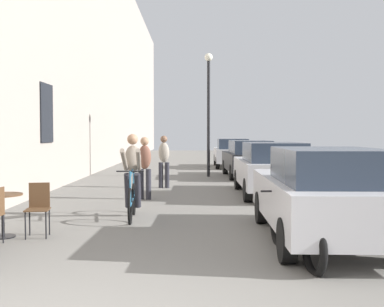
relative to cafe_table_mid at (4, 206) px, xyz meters
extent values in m
cube|color=gray|center=(-1.33, 9.96, 5.28)|extent=(0.50, 68.00, 11.61)
cube|color=black|center=(-1.06, 5.84, 1.79)|extent=(0.04, 1.10, 1.70)
cylinder|color=black|center=(0.00, 0.00, -0.51)|extent=(0.40, 0.40, 0.02)
cylinder|color=black|center=(0.00, 0.00, -0.16)|extent=(0.05, 0.05, 0.67)
cylinder|color=#4C331E|center=(0.00, 0.00, 0.19)|extent=(0.64, 0.64, 0.02)
cylinder|color=black|center=(0.76, -0.14, -0.30)|extent=(0.02, 0.02, 0.45)
cylinder|color=black|center=(0.44, -0.18, -0.30)|extent=(0.02, 0.02, 0.45)
cylinder|color=black|center=(0.71, 0.18, -0.30)|extent=(0.02, 0.02, 0.45)
cylinder|color=black|center=(0.39, 0.14, -0.30)|extent=(0.02, 0.02, 0.45)
cube|color=#4C331E|center=(0.58, 0.00, -0.06)|extent=(0.43, 0.43, 0.02)
cube|color=#4C331E|center=(0.55, 0.18, 0.16)|extent=(0.34, 0.06, 0.42)
cylinder|color=black|center=(0.17, -0.41, -0.30)|extent=(0.02, 0.02, 0.45)
cube|color=#4C331E|center=(0.18, -0.58, 0.16)|extent=(0.04, 0.34, 0.42)
torus|color=black|center=(1.95, 1.16, -0.19)|extent=(0.09, 0.71, 0.71)
torus|color=black|center=(1.90, 2.21, -0.19)|extent=(0.09, 0.71, 0.71)
cylinder|color=#286084|center=(1.90, 2.12, 0.09)|extent=(0.05, 0.22, 0.58)
cylinder|color=#286084|center=(1.93, 1.62, 0.43)|extent=(0.08, 0.83, 0.14)
cylinder|color=#286084|center=(1.95, 1.18, 0.14)|extent=(0.04, 0.09, 0.67)
cylinder|color=#286084|center=(1.92, 1.71, -0.15)|extent=(0.09, 1.00, 0.12)
cylinder|color=black|center=(1.95, 1.21, 0.48)|extent=(0.52, 0.06, 0.03)
ellipsoid|color=black|center=(1.91, 2.03, 0.41)|extent=(0.12, 0.24, 0.06)
ellipsoid|color=gray|center=(1.91, 1.95, 0.68)|extent=(0.36, 0.37, 0.59)
sphere|color=#A57A5B|center=(1.91, 1.91, 1.08)|extent=(0.22, 0.22, 0.22)
cylinder|color=#26262D|center=(2.01, 1.87, 0.03)|extent=(0.15, 0.40, 0.75)
cylinder|color=#26262D|center=(1.81, 1.86, 0.03)|extent=(0.15, 0.40, 0.75)
cylinder|color=gray|center=(2.07, 1.56, 0.68)|extent=(0.15, 0.75, 0.48)
cylinder|color=gray|center=(1.79, 1.55, 0.68)|extent=(0.12, 0.75, 0.48)
cylinder|color=#26262D|center=(2.00, 4.44, -0.12)|extent=(0.14, 0.14, 0.79)
cylinder|color=#26262D|center=(1.80, 4.48, -0.12)|extent=(0.14, 0.14, 0.79)
ellipsoid|color=brown|center=(1.90, 4.46, 0.59)|extent=(0.37, 0.29, 0.63)
sphere|color=#A57A5B|center=(1.90, 4.46, 1.00)|extent=(0.22, 0.22, 0.22)
cylinder|color=#26262D|center=(2.35, 7.04, -0.12)|extent=(0.14, 0.14, 0.81)
cylinder|color=#26262D|center=(2.15, 7.06, -0.12)|extent=(0.14, 0.14, 0.81)
ellipsoid|color=#9E9384|center=(2.25, 7.05, 0.61)|extent=(0.36, 0.26, 0.64)
sphere|color=brown|center=(2.25, 7.05, 1.02)|extent=(0.22, 0.22, 0.22)
cylinder|color=black|center=(3.79, 10.95, 1.78)|extent=(0.12, 0.12, 4.60)
sphere|color=silver|center=(3.79, 10.95, 4.22)|extent=(0.32, 0.32, 0.32)
cube|color=#B7B7BC|center=(5.22, -0.19, 0.12)|extent=(1.85, 4.25, 0.68)
cube|color=#283342|center=(5.20, -0.69, 0.72)|extent=(1.52, 2.31, 0.51)
cylinder|color=black|center=(4.46, 1.22, -0.22)|extent=(0.21, 0.61, 0.61)
cylinder|color=black|center=(6.05, 1.18, -0.22)|extent=(0.21, 0.61, 0.61)
cylinder|color=black|center=(4.39, -1.55, -0.22)|extent=(0.21, 0.61, 0.61)
cube|color=#B7B7BC|center=(5.33, 5.34, 0.12)|extent=(1.76, 4.17, 0.68)
cube|color=#283342|center=(5.32, 4.85, 0.71)|extent=(1.47, 2.26, 0.50)
cylinder|color=black|center=(4.56, 6.72, -0.22)|extent=(0.20, 0.60, 0.60)
cylinder|color=black|center=(6.12, 6.71, -0.22)|extent=(0.20, 0.60, 0.60)
cylinder|color=black|center=(4.53, 3.98, -0.22)|extent=(0.20, 0.60, 0.60)
cylinder|color=black|center=(6.10, 3.97, -0.22)|extent=(0.20, 0.60, 0.60)
cube|color=black|center=(5.35, 10.76, 0.11)|extent=(1.80, 4.12, 0.66)
cube|color=#283342|center=(5.36, 10.27, 0.68)|extent=(1.48, 2.24, 0.49)
cylinder|color=black|center=(4.54, 12.08, -0.23)|extent=(0.21, 0.59, 0.59)
cylinder|color=black|center=(6.08, 12.12, -0.23)|extent=(0.21, 0.59, 0.59)
cylinder|color=black|center=(4.61, 9.39, -0.23)|extent=(0.21, 0.59, 0.59)
cylinder|color=black|center=(6.15, 9.43, -0.23)|extent=(0.21, 0.59, 0.59)
cube|color=#B7B7BC|center=(5.17, 16.20, 0.11)|extent=(1.77, 4.13, 0.67)
cube|color=#283342|center=(5.16, 15.71, 0.69)|extent=(1.46, 2.24, 0.50)
cylinder|color=black|center=(4.42, 17.57, -0.23)|extent=(0.20, 0.59, 0.59)
cylinder|color=black|center=(5.96, 17.54, -0.23)|extent=(0.20, 0.59, 0.59)
cylinder|color=black|center=(4.37, 14.86, -0.23)|extent=(0.20, 0.59, 0.59)
cylinder|color=black|center=(5.92, 14.84, -0.23)|extent=(0.20, 0.59, 0.59)
torus|color=black|center=(4.46, -0.55, -0.22)|extent=(0.17, 0.70, 0.69)
torus|color=black|center=(4.64, -1.99, -0.22)|extent=(0.18, 0.71, 0.70)
cube|color=#333338|center=(4.55, -1.27, -0.12)|extent=(0.33, 0.78, 0.28)
ellipsoid|color=#23512D|center=(4.54, -1.17, 0.10)|extent=(0.34, 0.55, 0.24)
cube|color=black|center=(4.58, -1.55, 0.08)|extent=(0.29, 0.47, 0.10)
cylinder|color=black|center=(4.48, -0.65, 0.33)|extent=(0.62, 0.10, 0.03)
camera|label=1|loc=(3.13, -7.67, 1.20)|focal=43.72mm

